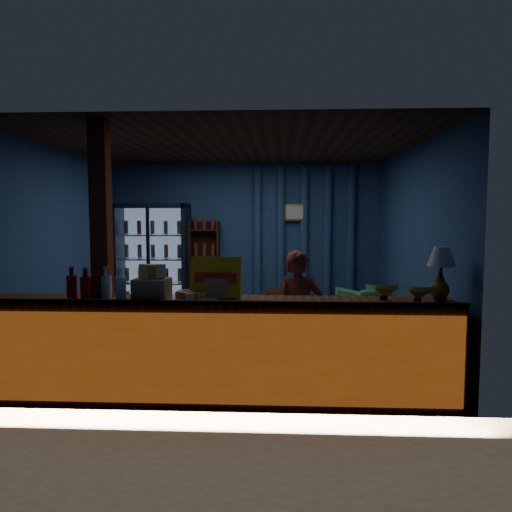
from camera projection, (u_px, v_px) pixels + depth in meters
The scene contains 19 objects.
ground at pixel (235, 345), 6.57m from camera, with size 4.60×4.60×0.00m, color #515154.
room_walls at pixel (234, 226), 6.43m from camera, with size 4.60×4.60×4.60m.
counter at pixel (215, 350), 4.63m from camera, with size 4.40×0.57×0.99m.
support_post at pixel (102, 261), 4.62m from camera, with size 0.16×0.16×2.60m, color maroon.
beverage_cooler at pixel (154, 260), 8.48m from camera, with size 1.20×0.62×1.90m.
bottle_shelf at pixel (205, 268), 8.58m from camera, with size 0.50×0.28×1.60m.
curtain_folds at pixel (304, 239), 8.54m from camera, with size 1.74×0.14×2.50m.
framed_picture at pixel (296, 212), 8.46m from camera, with size 0.36×0.04×0.28m.
shopkeeper at pixel (299, 317), 5.12m from camera, with size 0.50×0.33×1.36m, color maroon.
green_chair at pixel (364, 306), 7.77m from camera, with size 0.64×0.66×0.60m, color #5EBD75.
side_table at pixel (284, 306), 7.95m from camera, with size 0.56×0.41×0.61m.
yellow_sign at pixel (216, 277), 4.69m from camera, with size 0.49×0.14×0.38m.
soda_bottles at pixel (96, 287), 4.53m from camera, with size 0.58×0.18×0.31m.
snack_box_left at pixel (152, 288), 4.54m from camera, with size 0.32×0.27×0.33m.
snack_box_centre at pixel (220, 285), 4.76m from camera, with size 0.32×0.27×0.30m.
pastry_tray at pixel (193, 297), 4.57m from camera, with size 0.51×0.51×0.08m.
banana_bunches at pixel (401, 292), 4.48m from camera, with size 0.53×0.31×0.18m.
table_lamp at pixel (441, 259), 4.48m from camera, with size 0.25×0.25×0.49m.
pineapple at pixel (440, 287), 4.53m from camera, with size 0.18×0.18×0.30m.
Camera 1 is at (0.61, -6.42, 1.75)m, focal length 35.00 mm.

